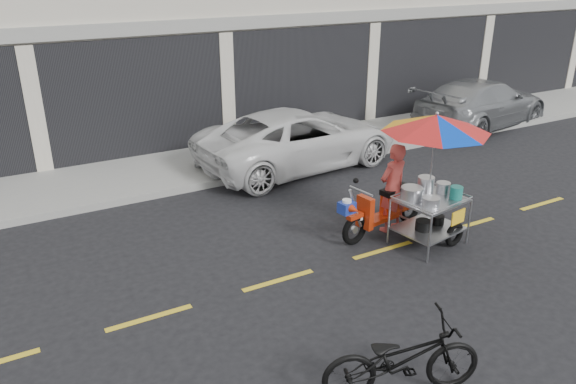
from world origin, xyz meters
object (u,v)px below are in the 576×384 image
white_pickup (298,138)px  silver_pickup (481,103)px  near_bicycle (402,358)px  food_vendor_rig (418,159)px

white_pickup → silver_pickup: silver_pickup is taller
silver_pickup → near_bicycle: bearing=118.7°
near_bicycle → white_pickup: bearing=-2.6°
silver_pickup → near_bicycle: silver_pickup is taller
white_pickup → silver_pickup: 6.34m
silver_pickup → food_vendor_rig: food_vendor_rig is taller
near_bicycle → food_vendor_rig: size_ratio=0.72×
white_pickup → food_vendor_rig: size_ratio=1.94×
near_bicycle → silver_pickup: bearing=-31.9°
silver_pickup → food_vendor_rig: 7.90m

